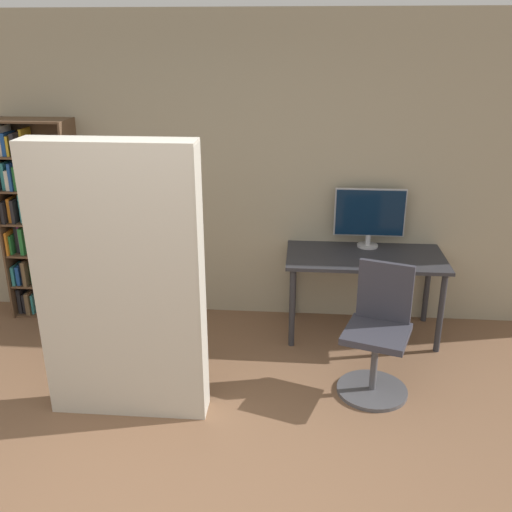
# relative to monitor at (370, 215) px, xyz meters

# --- Properties ---
(wall_back) EXTENTS (8.00, 0.06, 2.70)m
(wall_back) POSITION_rel_monitor_xyz_m (-1.28, 0.14, 0.32)
(wall_back) COLOR tan
(wall_back) RESTS_ON ground
(desk) EXTENTS (1.34, 0.68, 0.73)m
(desk) POSITION_rel_monitor_xyz_m (-0.04, -0.23, -0.38)
(desk) COLOR #2D2D33
(desk) RESTS_ON ground
(monitor) EXTENTS (0.61, 0.18, 0.53)m
(monitor) POSITION_rel_monitor_xyz_m (0.00, 0.00, 0.00)
(monitor) COLOR #B7B7BC
(monitor) RESTS_ON desk
(office_chair) EXTENTS (0.56, 0.56, 0.96)m
(office_chair) POSITION_rel_monitor_xyz_m (-0.01, -1.11, -0.63)
(office_chair) COLOR #4C4C51
(office_chair) RESTS_ON ground
(bookshelf) EXTENTS (0.67, 0.34, 1.82)m
(bookshelf) POSITION_rel_monitor_xyz_m (-3.01, -0.04, -0.14)
(bookshelf) COLOR brown
(bookshelf) RESTS_ON ground
(mattress_near) EXTENTS (1.08, 0.25, 1.90)m
(mattress_near) POSITION_rel_monitor_xyz_m (-1.75, -1.51, -0.08)
(mattress_near) COLOR beige
(mattress_near) RESTS_ON ground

